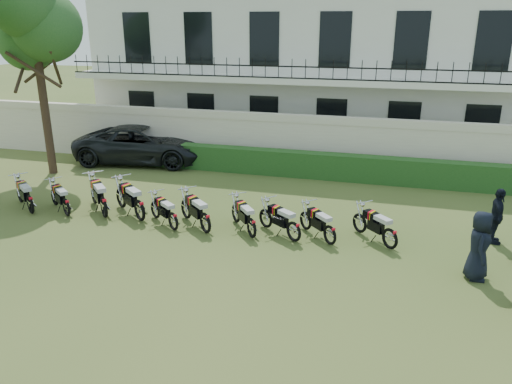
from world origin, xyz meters
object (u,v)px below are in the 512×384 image
motorcycle_6 (252,223)px  motorcycle_8 (330,230)px  tree_west_near (33,19)px  motorcycle_4 (173,217)px  motorcycle_1 (66,203)px  motorcycle_2 (104,202)px  motorcycle_3 (139,205)px  suv (143,144)px  officer_5 (497,216)px  motorcycle_7 (294,227)px  motorcycle_9 (390,234)px  motorcycle_5 (205,218)px  officer_3 (479,246)px  motorcycle_0 (30,200)px

motorcycle_6 → motorcycle_8: motorcycle_6 is taller
tree_west_near → motorcycle_6: bearing=-23.0°
tree_west_near → motorcycle_6: size_ratio=5.39×
motorcycle_4 → motorcycle_8: 4.54m
motorcycle_1 → motorcycle_2: (1.20, 0.21, 0.08)m
motorcycle_3 → suv: 6.95m
motorcycle_4 → officer_5: size_ratio=0.90×
motorcycle_7 → officer_5: bearing=-38.1°
motorcycle_9 → motorcycle_1: bearing=137.4°
motorcycle_5 → motorcycle_9: size_ratio=1.10×
motorcycle_6 → motorcycle_1: bearing=141.2°
motorcycle_7 → motorcycle_9: motorcycle_9 is taller
motorcycle_6 → motorcycle_7: bearing=-35.6°
officer_5 → motorcycle_8: bearing=107.4°
motorcycle_8 → motorcycle_9: 1.59m
motorcycle_7 → officer_5: officer_5 is taller
motorcycle_3 → motorcycle_5: bearing=-60.6°
motorcycle_5 → motorcycle_8: bearing=-44.8°
motorcycle_7 → motorcycle_8: motorcycle_7 is taller
motorcycle_6 → officer_5: 6.70m
officer_5 → officer_3: bearing=161.6°
motorcycle_4 → motorcycle_7: (3.54, 0.18, 0.02)m
motorcycle_2 → officer_5: size_ratio=1.00×
tree_west_near → motorcycle_0: 7.15m
motorcycle_5 → motorcycle_7: (2.56, 0.12, -0.03)m
motorcycle_7 → motorcycle_0: bearing=127.9°
motorcycle_2 → motorcycle_7: 6.03m
motorcycle_4 → motorcycle_7: motorcycle_7 is taller
motorcycle_1 → motorcycle_2: bearing=-42.7°
motorcycle_2 → motorcycle_9: size_ratio=1.16×
officer_3 → officer_5: size_ratio=1.08×
officer_5 → motorcycle_4: bearing=100.1°
motorcycle_2 → officer_5: 11.43m
motorcycle_1 → motorcycle_6: 6.03m
motorcycle_0 → motorcycle_1: motorcycle_0 is taller
motorcycle_7 → motorcycle_8: size_ratio=1.15×
motorcycle_6 → tree_west_near: bearing=118.4°
motorcycle_6 → suv: suv is taller
tree_west_near → motorcycle_3: tree_west_near is taller
motorcycle_2 → suv: bearing=62.5°
tree_west_near → motorcycle_5: bearing=-26.6°
motorcycle_2 → motorcycle_3: bearing=-42.3°
motorcycle_0 → suv: bearing=32.5°
motorcycle_0 → motorcycle_5: 5.89m
motorcycle_4 → suv: 7.93m
motorcycle_0 → motorcycle_4: 4.91m
motorcycle_7 → officer_3: officer_3 is taller
motorcycle_8 → officer_5: (4.34, 1.38, 0.35)m
motorcycle_2 → motorcycle_6: motorcycle_2 is taller
motorcycle_2 → suv: (-1.90, 6.26, 0.26)m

